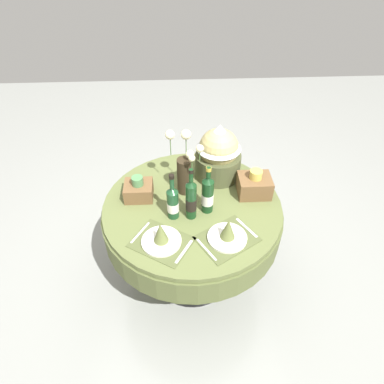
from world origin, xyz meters
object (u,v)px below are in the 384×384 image
Objects in this scene: wine_bottle_centre at (208,194)px; woven_basket_side_left at (139,190)px; wine_bottle_left at (191,199)px; gift_tub_back_right at (219,151)px; flower_vase at (185,168)px; dining_table at (192,219)px; place_setting_left at (161,237)px; place_setting_right at (228,234)px; wine_bottle_right at (173,202)px; woven_basket_side_right at (254,185)px.

wine_bottle_centre is 0.49m from woven_basket_side_left.
gift_tub_back_right is at bearing 62.97° from wine_bottle_left.
flower_vase is 0.26m from wine_bottle_centre.
flower_vase is (-0.04, 0.15, 0.34)m from dining_table.
place_setting_left is 0.52m from flower_vase.
place_setting_right is 2.23× the size of woven_basket_side_left.
flower_vase is at bearing 123.37° from wine_bottle_centre.
flower_vase is 0.29m from gift_tub_back_right.
wine_bottle_right is 1.77× the size of woven_basket_side_left.
flower_vase reaches higher than dining_table.
woven_basket_side_left is (-0.46, 0.16, -0.07)m from wine_bottle_centre.
wine_bottle_right is 0.31m from woven_basket_side_left.
dining_table is 0.43m from place_setting_left.
wine_bottle_right is (-0.11, 0.01, -0.02)m from wine_bottle_left.
woven_basket_side_left is at bearing -159.18° from gift_tub_back_right.
flower_vase reaches higher than wine_bottle_left.
woven_basket_side_left reaches higher than dining_table.
flower_vase is 1.20× the size of wine_bottle_left.
place_setting_right is (0.40, 0.01, 0.00)m from place_setting_left.
place_setting_right is at bearing -36.72° from woven_basket_side_left.
place_setting_right is 0.29m from wine_bottle_centre.
flower_vase reaches higher than place_setting_right.
flower_vase is 0.28m from wine_bottle_right.
wine_bottle_right is (0.07, 0.22, 0.08)m from place_setting_left.
wine_bottle_right reaches higher than dining_table.
wine_bottle_centre reaches higher than woven_basket_side_left.
gift_tub_back_right is at bearing 73.80° from wine_bottle_centre.
gift_tub_back_right is (0.01, 0.63, 0.17)m from place_setting_right.
dining_table is 2.71× the size of flower_vase.
place_setting_right is 0.69m from woven_basket_side_left.
woven_basket_side_left is at bearing 165.51° from dining_table.
woven_basket_side_left is (-0.23, 0.20, -0.06)m from wine_bottle_right.
gift_tub_back_right is at bearing 33.50° from flower_vase.
wine_bottle_left is at bearing -155.34° from woven_basket_side_right.
wine_bottle_right is at bearing -128.44° from gift_tub_back_right.
place_setting_left is 0.30m from wine_bottle_left.
wine_bottle_centre reaches higher than place_setting_right.
dining_table is at bearing -168.30° from woven_basket_side_right.
dining_table is at bearing 121.21° from place_setting_right.
gift_tub_back_right is at bearing 20.82° from woven_basket_side_left.
woven_basket_side_left is at bearing 110.74° from place_setting_left.
woven_basket_side_right is (0.47, -0.06, -0.12)m from flower_vase.
wine_bottle_left is (-0.01, -0.12, 0.29)m from dining_table.
wine_bottle_centre is (-0.10, 0.26, 0.09)m from place_setting_right.
gift_tub_back_right is 0.62m from woven_basket_side_left.
wine_bottle_centre reaches higher than dining_table.
place_setting_left is (-0.20, -0.33, 0.19)m from dining_table.
place_setting_right is at bearing -58.79° from dining_table.
place_setting_left is 1.12× the size of wine_bottle_left.
wine_bottle_left is 0.12m from wine_bottle_right.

